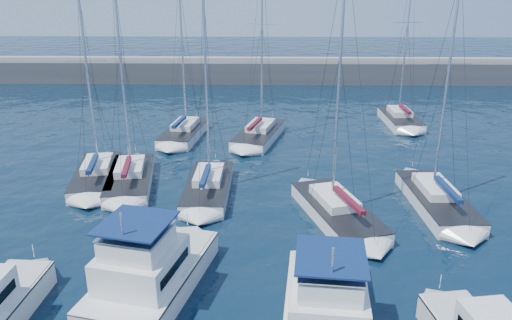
{
  "coord_description": "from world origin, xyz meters",
  "views": [
    {
      "loc": [
        1.06,
        -21.5,
        14.52
      ],
      "look_at": [
        0.43,
        9.77,
        3.0
      ],
      "focal_mm": 35.0,
      "sensor_mm": 36.0,
      "label": 1
    }
  ],
  "objects_px": {
    "sailboat_back_a": "(184,132)",
    "sailboat_back_c": "(400,119)",
    "sailboat_mid_b": "(130,178)",
    "sailboat_mid_e": "(437,200)",
    "motor_yacht_stbd_inner": "(327,310)",
    "sailboat_mid_c": "(208,187)",
    "sailboat_mid_d": "(337,211)",
    "motor_yacht_port_inner": "(149,273)",
    "sailboat_back_b": "(259,134)",
    "sailboat_mid_a": "(97,175)"
  },
  "relations": [
    {
      "from": "sailboat_mid_a",
      "to": "sailboat_mid_d",
      "type": "relative_size",
      "value": 0.86
    },
    {
      "from": "sailboat_mid_b",
      "to": "sailboat_mid_e",
      "type": "height_order",
      "value": "sailboat_mid_b"
    },
    {
      "from": "sailboat_mid_a",
      "to": "sailboat_mid_b",
      "type": "bearing_deg",
      "value": -20.78
    },
    {
      "from": "sailboat_mid_e",
      "to": "sailboat_back_a",
      "type": "height_order",
      "value": "sailboat_mid_e"
    },
    {
      "from": "sailboat_mid_b",
      "to": "sailboat_back_b",
      "type": "distance_m",
      "value": 14.56
    },
    {
      "from": "sailboat_mid_d",
      "to": "motor_yacht_stbd_inner",
      "type": "bearing_deg",
      "value": -116.92
    },
    {
      "from": "sailboat_back_c",
      "to": "sailboat_mid_a",
      "type": "bearing_deg",
      "value": -150.12
    },
    {
      "from": "sailboat_back_b",
      "to": "sailboat_back_a",
      "type": "bearing_deg",
      "value": -168.32
    },
    {
      "from": "sailboat_mid_e",
      "to": "sailboat_back_b",
      "type": "height_order",
      "value": "sailboat_back_b"
    },
    {
      "from": "sailboat_mid_a",
      "to": "motor_yacht_stbd_inner",
      "type": "bearing_deg",
      "value": -57.08
    },
    {
      "from": "motor_yacht_port_inner",
      "to": "sailboat_mid_b",
      "type": "relative_size",
      "value": 0.56
    },
    {
      "from": "sailboat_mid_d",
      "to": "sailboat_mid_e",
      "type": "distance_m",
      "value": 7.12
    },
    {
      "from": "sailboat_mid_b",
      "to": "sailboat_mid_a",
      "type": "bearing_deg",
      "value": 160.07
    },
    {
      "from": "motor_yacht_stbd_inner",
      "to": "sailboat_back_b",
      "type": "relative_size",
      "value": 0.51
    },
    {
      "from": "motor_yacht_port_inner",
      "to": "sailboat_back_a",
      "type": "xyz_separation_m",
      "value": [
        -2.25,
        24.99,
        -0.61
      ]
    },
    {
      "from": "sailboat_back_b",
      "to": "motor_yacht_stbd_inner",
      "type": "bearing_deg",
      "value": -68.24
    },
    {
      "from": "motor_yacht_stbd_inner",
      "to": "sailboat_mid_b",
      "type": "height_order",
      "value": "sailboat_mid_b"
    },
    {
      "from": "sailboat_mid_c",
      "to": "sailboat_mid_d",
      "type": "height_order",
      "value": "sailboat_mid_d"
    },
    {
      "from": "sailboat_mid_b",
      "to": "sailboat_mid_d",
      "type": "height_order",
      "value": "sailboat_mid_d"
    },
    {
      "from": "sailboat_mid_a",
      "to": "sailboat_mid_c",
      "type": "relative_size",
      "value": 0.98
    },
    {
      "from": "motor_yacht_port_inner",
      "to": "sailboat_back_a",
      "type": "height_order",
      "value": "sailboat_back_a"
    },
    {
      "from": "sailboat_mid_e",
      "to": "sailboat_mid_c",
      "type": "bearing_deg",
      "value": 170.56
    },
    {
      "from": "motor_yacht_stbd_inner",
      "to": "sailboat_mid_e",
      "type": "height_order",
      "value": "sailboat_mid_e"
    },
    {
      "from": "sailboat_mid_b",
      "to": "sailboat_mid_e",
      "type": "distance_m",
      "value": 21.72
    },
    {
      "from": "sailboat_mid_c",
      "to": "sailboat_back_a",
      "type": "distance_m",
      "value": 13.6
    },
    {
      "from": "sailboat_mid_e",
      "to": "sailboat_back_c",
      "type": "height_order",
      "value": "sailboat_back_c"
    },
    {
      "from": "sailboat_back_a",
      "to": "sailboat_back_c",
      "type": "relative_size",
      "value": 0.89
    },
    {
      "from": "sailboat_back_b",
      "to": "sailboat_mid_e",
      "type": "bearing_deg",
      "value": -35.45
    },
    {
      "from": "sailboat_mid_b",
      "to": "sailboat_mid_d",
      "type": "bearing_deg",
      "value": -28.74
    },
    {
      "from": "sailboat_mid_c",
      "to": "sailboat_back_c",
      "type": "distance_m",
      "value": 25.71
    },
    {
      "from": "sailboat_mid_b",
      "to": "sailboat_back_c",
      "type": "bearing_deg",
      "value": 25.9
    },
    {
      "from": "sailboat_mid_a",
      "to": "sailboat_back_a",
      "type": "xyz_separation_m",
      "value": [
        4.81,
        11.02,
        0.01
      ]
    },
    {
      "from": "sailboat_mid_c",
      "to": "sailboat_mid_d",
      "type": "bearing_deg",
      "value": -22.91
    },
    {
      "from": "sailboat_mid_c",
      "to": "sailboat_mid_a",
      "type": "bearing_deg",
      "value": 167.08
    },
    {
      "from": "sailboat_mid_a",
      "to": "sailboat_mid_b",
      "type": "relative_size",
      "value": 0.88
    },
    {
      "from": "sailboat_mid_a",
      "to": "sailboat_back_a",
      "type": "height_order",
      "value": "sailboat_back_a"
    },
    {
      "from": "motor_yacht_stbd_inner",
      "to": "sailboat_mid_b",
      "type": "relative_size",
      "value": 0.54
    },
    {
      "from": "sailboat_mid_b",
      "to": "sailboat_back_b",
      "type": "height_order",
      "value": "sailboat_back_b"
    },
    {
      "from": "motor_yacht_port_inner",
      "to": "sailboat_mid_a",
      "type": "distance_m",
      "value": 15.66
    },
    {
      "from": "sailboat_mid_c",
      "to": "sailboat_mid_e",
      "type": "xyz_separation_m",
      "value": [
        15.49,
        -1.87,
        -0.0
      ]
    },
    {
      "from": "motor_yacht_port_inner",
      "to": "sailboat_back_c",
      "type": "xyz_separation_m",
      "value": [
        19.62,
        30.18,
        -0.58
      ]
    },
    {
      "from": "sailboat_mid_a",
      "to": "sailboat_mid_b",
      "type": "xyz_separation_m",
      "value": [
        2.61,
        -0.51,
        0.02
      ]
    },
    {
      "from": "sailboat_mid_a",
      "to": "sailboat_back_c",
      "type": "relative_size",
      "value": 0.87
    },
    {
      "from": "sailboat_mid_b",
      "to": "sailboat_back_a",
      "type": "distance_m",
      "value": 11.74
    },
    {
      "from": "sailboat_back_a",
      "to": "sailboat_back_c",
      "type": "height_order",
      "value": "sailboat_back_c"
    },
    {
      "from": "sailboat_mid_c",
      "to": "sailboat_mid_e",
      "type": "distance_m",
      "value": 15.6
    },
    {
      "from": "sailboat_mid_a",
      "to": "sailboat_mid_c",
      "type": "distance_m",
      "value": 8.82
    },
    {
      "from": "sailboat_mid_a",
      "to": "sailboat_mid_e",
      "type": "xyz_separation_m",
      "value": [
        24.07,
        -3.91,
        0.0
      ]
    },
    {
      "from": "sailboat_mid_d",
      "to": "sailboat_back_c",
      "type": "relative_size",
      "value": 1.01
    },
    {
      "from": "motor_yacht_stbd_inner",
      "to": "sailboat_back_b",
      "type": "distance_m",
      "value": 27.43
    }
  ]
}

